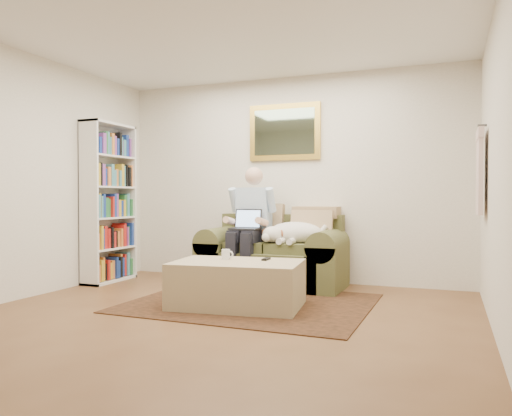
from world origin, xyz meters
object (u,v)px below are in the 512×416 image
Objects in this scene: sofa at (273,261)px; sleeping_dog at (295,233)px; ottoman at (237,284)px; seated_man at (248,227)px; laptop at (246,224)px; bookshelf at (109,203)px; coffee_mug at (226,254)px.

sofa is 0.48m from sleeping_dog.
seated_man is at bearing 106.57° from ottoman.
seated_man is 0.07m from laptop.
sofa is 2.43× the size of sleeping_dog.
seated_man is 0.57m from sleeping_dog.
ottoman is (0.32, -1.07, -0.50)m from seated_man.
laptop is at bearing 6.72° from bookshelf.
coffee_mug is at bearing -80.87° from laptop.
sofa is 1.19× the size of seated_man.
sofa reaches higher than sleeping_dog.
bookshelf is at bearing -171.60° from sleeping_dog.
bookshelf is (-2.11, 0.79, 0.78)m from ottoman.
bookshelf is (-1.80, -0.21, 0.25)m from laptop.
sleeping_dog is at bearing 7.13° from seated_man.
ottoman is 12.22× the size of coffee_mug.
coffee_mug is (-0.17, 0.11, 0.27)m from ottoman.
laptop reaches higher than sleeping_dog.
ottoman is at bearing -87.14° from sofa.
ottoman is 0.34m from coffee_mug.
seated_man is 14.35× the size of coffee_mug.
seated_man is (-0.26, -0.16, 0.42)m from sofa.
sleeping_dog is 0.35× the size of bookshelf.
seated_man is 1.22m from ottoman.
coffee_mug is at bearing 148.31° from ottoman.
bookshelf reaches higher than ottoman.
sleeping_dog is 1.24m from ottoman.
sleeping_dog is at bearing 8.40° from bookshelf.
ottoman is (0.06, -1.22, -0.07)m from sofa.
sofa is 0.85× the size of bookshelf.
laptop is 0.47× the size of sleeping_dog.
laptop is (0.00, -0.07, 0.03)m from seated_man.
laptop is at bearing 99.13° from coffee_mug.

